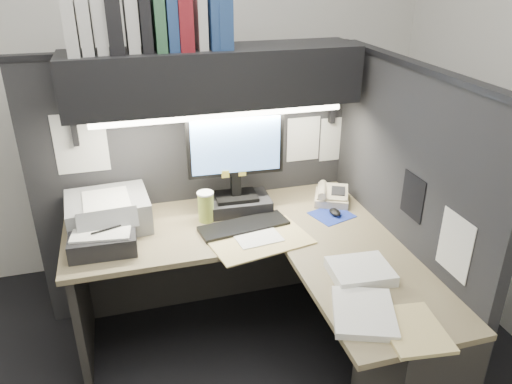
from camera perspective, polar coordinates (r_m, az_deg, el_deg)
wall_back at (r=3.44m, az=-9.36°, el=12.86°), size 3.50×0.04×2.70m
partition_back at (r=3.08m, az=-6.73°, el=0.69°), size 1.90×0.06×1.60m
partition_right at (r=2.75m, az=16.02°, el=-3.36°), size 0.06×1.50×1.60m
desk at (r=2.59m, az=6.27°, el=-13.94°), size 1.70×1.53×0.73m
overhead_shelf at (r=2.70m, az=-4.80°, el=12.97°), size 1.55×0.34×0.30m
task_light_tube at (r=2.61m, az=-4.05°, el=8.70°), size 1.32×0.04×0.04m
monitor at (r=2.83m, az=-2.32°, el=2.13°), size 0.54×0.26×0.58m
keyboard at (r=2.73m, az=-1.40°, el=-3.92°), size 0.51×0.23×0.02m
mousepad at (r=2.90m, az=8.65°, el=-2.59°), size 0.26×0.25×0.00m
mouse at (r=2.89m, az=9.02°, el=-2.29°), size 0.06×0.10×0.03m
telephone at (r=3.03m, az=8.64°, el=-0.47°), size 0.26×0.27×0.08m
coffee_cup at (r=2.79m, az=-5.74°, el=-1.76°), size 0.10×0.10×0.16m
printer at (r=2.83m, az=-16.52°, el=-2.16°), size 0.45×0.39×0.17m
notebook_stack at (r=2.65m, az=-17.06°, el=-5.22°), size 0.33×0.28×0.10m
open_folder at (r=2.62m, az=0.33°, el=-5.44°), size 0.57×0.42×0.01m
paper_stack_a at (r=2.38m, az=11.83°, el=-8.88°), size 0.29×0.25×0.05m
paper_stack_b at (r=2.16m, az=12.21°, el=-13.34°), size 0.34×0.38×0.03m
manila_stack at (r=2.14m, az=17.53°, el=-14.76°), size 0.27×0.32×0.02m
binder_row at (r=2.61m, az=-11.90°, el=18.68°), size 0.79×0.26×0.31m
pinned_papers at (r=2.73m, az=2.45°, el=3.37°), size 1.76×1.31×0.51m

